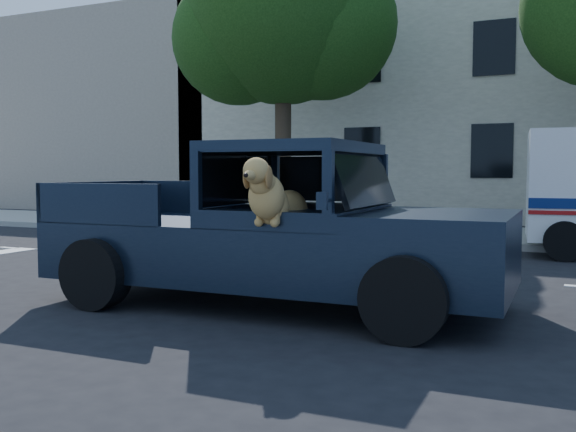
# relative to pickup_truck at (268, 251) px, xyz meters

# --- Properties ---
(ground) EXTENTS (120.00, 120.00, 0.00)m
(ground) POSITION_rel_pickup_truck_xyz_m (0.03, -0.53, -0.65)
(ground) COLOR black
(ground) RESTS_ON ground
(far_sidewalk) EXTENTS (60.00, 4.00, 0.15)m
(far_sidewalk) POSITION_rel_pickup_truck_xyz_m (0.03, 8.67, -0.58)
(far_sidewalk) COLOR gray
(far_sidewalk) RESTS_ON ground
(lane_stripes) EXTENTS (21.60, 0.14, 0.01)m
(lane_stripes) POSITION_rel_pickup_truck_xyz_m (2.03, 2.87, -0.65)
(lane_stripes) COLOR silver
(lane_stripes) RESTS_ON ground
(street_tree_left) EXTENTS (6.00, 5.20, 8.60)m
(street_tree_left) POSITION_rel_pickup_truck_xyz_m (-3.94, 9.09, 5.06)
(street_tree_left) COLOR #332619
(street_tree_left) RESTS_ON ground
(building_main) EXTENTS (26.00, 6.00, 9.00)m
(building_main) POSITION_rel_pickup_truck_xyz_m (3.03, 15.97, 3.85)
(building_main) COLOR beige
(building_main) RESTS_ON ground
(building_left) EXTENTS (12.00, 6.00, 8.00)m
(building_left) POSITION_rel_pickup_truck_xyz_m (-14.97, 15.97, 3.35)
(building_left) COLOR tan
(building_left) RESTS_ON ground
(pickup_truck) EXTENTS (5.43, 2.77, 1.94)m
(pickup_truck) POSITION_rel_pickup_truck_xyz_m (0.00, 0.00, 0.00)
(pickup_truck) COLOR black
(pickup_truck) RESTS_ON ground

